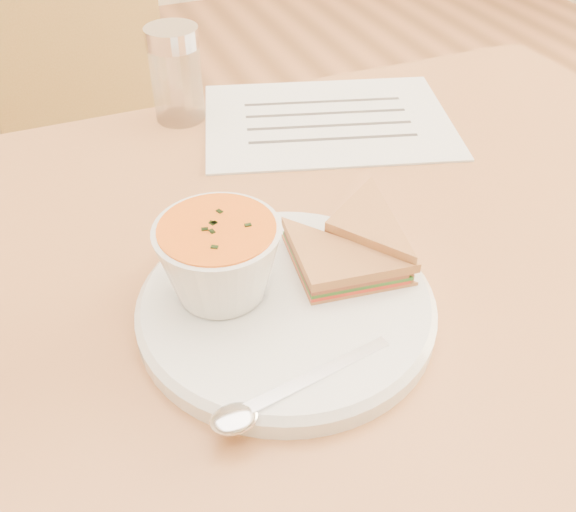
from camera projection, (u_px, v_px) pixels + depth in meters
name	position (u px, v px, depth m)	size (l,w,h in m)	color
dining_table	(328.00, 434.00, 0.92)	(1.00, 0.70, 0.75)	#9C5B30
chair_far	(146.00, 209.00, 1.29)	(0.36, 0.36, 0.82)	brown
plate	(286.00, 307.00, 0.58)	(0.27, 0.27, 0.02)	silver
soup_bowl	(220.00, 263.00, 0.56)	(0.11, 0.11, 0.08)	silver
sandwich_half_a	(311.00, 298.00, 0.55)	(0.10, 0.10, 0.03)	#B36D3F
sandwich_half_b	(324.00, 235.00, 0.61)	(0.09, 0.09, 0.03)	#B36D3F
spoon	(297.00, 386.00, 0.49)	(0.19, 0.04, 0.01)	silver
paper_menu	(328.00, 120.00, 0.86)	(0.33, 0.24, 0.00)	white
condiment_shaker	(176.00, 75.00, 0.83)	(0.07, 0.07, 0.12)	silver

